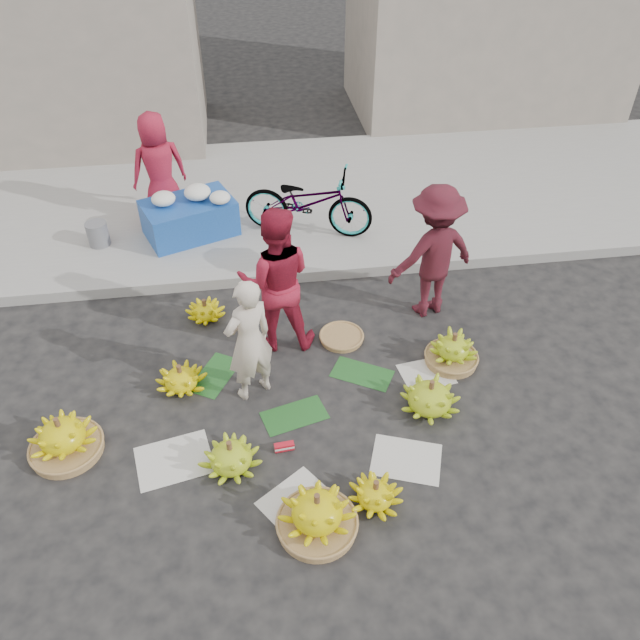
{
  "coord_description": "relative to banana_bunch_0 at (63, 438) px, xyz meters",
  "views": [
    {
      "loc": [
        -0.43,
        -4.48,
        4.83
      ],
      "look_at": [
        0.25,
        0.45,
        0.7
      ],
      "focal_mm": 35.0,
      "sensor_mm": 36.0,
      "label": 1
    }
  ],
  "objects": [
    {
      "name": "banana_bunch_3",
      "position": [
        2.82,
        -0.97,
        -0.08
      ],
      "size": [
        0.57,
        0.57,
        0.3
      ],
      "rotation": [
        0.0,
        0.0,
        -0.35
      ],
      "color": "yellow",
      "rests_on": "ground"
    },
    {
      "name": "grey_bucket",
      "position": [
        -0.12,
        3.55,
        0.08
      ],
      "size": [
        0.29,
        0.29,
        0.33
      ],
      "primitive_type": "cylinder",
      "color": "slate",
      "rests_on": "sidewalk"
    },
    {
      "name": "sidewalk",
      "position": [
        2.32,
        4.65,
        -0.14
      ],
      "size": [
        40.0,
        4.0,
        0.12
      ],
      "primitive_type": "cube",
      "color": "gray",
      "rests_on": "ground"
    },
    {
      "name": "banana_bunch_5",
      "position": [
        4.04,
        0.71,
        -0.03
      ],
      "size": [
        0.62,
        0.62,
        0.41
      ],
      "rotation": [
        0.0,
        0.0,
        -0.29
      ],
      "color": "olive",
      "rests_on": "ground"
    },
    {
      "name": "vendor_cream",
      "position": [
        1.83,
        0.55,
        0.52
      ],
      "size": [
        0.63,
        0.56,
        1.44
      ],
      "primitive_type": "imported",
      "rotation": [
        0.0,
        0.0,
        3.66
      ],
      "color": "beige",
      "rests_on": "ground"
    },
    {
      "name": "flower_table",
      "position": [
        1.14,
        3.65,
        0.21
      ],
      "size": [
        1.4,
        1.14,
        0.7
      ],
      "rotation": [
        0.0,
        0.0,
        0.36
      ],
      "color": "#174499",
      "rests_on": "sidewalk"
    },
    {
      "name": "newspaper_scatter",
      "position": [
        2.32,
        -0.45,
        -0.2
      ],
      "size": [
        3.2,
        1.8,
        0.0
      ],
      "primitive_type": null,
      "color": "silver",
      "rests_on": "ground"
    },
    {
      "name": "curb",
      "position": [
        2.32,
        2.55,
        -0.13
      ],
      "size": [
        40.0,
        0.25,
        0.15
      ],
      "primitive_type": "cube",
      "color": "gray",
      "rests_on": "ground"
    },
    {
      "name": "banana_bunch_6",
      "position": [
        1.07,
        0.71,
        -0.06
      ],
      "size": [
        0.55,
        0.55,
        0.32
      ],
      "rotation": [
        0.0,
        0.0,
        0.12
      ],
      "color": "yellow",
      "rests_on": "ground"
    },
    {
      "name": "banana_leaves",
      "position": [
        2.22,
        0.55,
        -0.2
      ],
      "size": [
        2.0,
        1.0,
        0.0
      ],
      "primitive_type": null,
      "color": "#194D1E",
      "rests_on": "ground"
    },
    {
      "name": "incense_stack",
      "position": [
        2.08,
        -0.27,
        -0.16
      ],
      "size": [
        0.2,
        0.08,
        0.08
      ],
      "primitive_type": "cube",
      "rotation": [
        0.0,
        0.0,
        0.09
      ],
      "color": "red",
      "rests_on": "ground"
    },
    {
      "name": "banana_bunch_4",
      "position": [
        3.6,
        0.06,
        -0.03
      ],
      "size": [
        0.64,
        0.64,
        0.39
      ],
      "rotation": [
        0.0,
        0.0,
        -0.02
      ],
      "color": "#83A717",
      "rests_on": "ground"
    },
    {
      "name": "flower_vendor",
      "position": [
        0.77,
        4.14,
        0.71
      ],
      "size": [
        0.89,
        0.71,
        1.57
      ],
      "primitive_type": "imported",
      "rotation": [
        0.0,
        0.0,
        3.45
      ],
      "color": "#AD1A30",
      "rests_on": "sidewalk"
    },
    {
      "name": "banana_bunch_1",
      "position": [
        1.57,
        -0.4,
        -0.05
      ],
      "size": [
        0.64,
        0.64,
        0.35
      ],
      "rotation": [
        0.0,
        0.0,
        -0.18
      ],
      "color": "#83A717",
      "rests_on": "ground"
    },
    {
      "name": "vendor_red",
      "position": [
        2.17,
        1.33,
        0.66
      ],
      "size": [
        0.9,
        0.73,
        1.73
      ],
      "primitive_type": "imported",
      "rotation": [
        0.0,
        0.0,
        3.05
      ],
      "color": "#AD1A30",
      "rests_on": "ground"
    },
    {
      "name": "banana_bunch_7",
      "position": [
        1.32,
        1.86,
        -0.09
      ],
      "size": [
        0.49,
        0.49,
        0.28
      ],
      "rotation": [
        0.0,
        0.0,
        0.21
      ],
      "color": "yellow",
      "rests_on": "ground"
    },
    {
      "name": "ground",
      "position": [
        2.32,
        0.35,
        -0.2
      ],
      "size": [
        80.0,
        80.0,
        0.0
      ],
      "primitive_type": "plane",
      "color": "black",
      "rests_on": "ground"
    },
    {
      "name": "building_left",
      "position": [
        -1.68,
        7.55,
        1.8
      ],
      "size": [
        6.0,
        3.0,
        4.0
      ],
      "primitive_type": "cube",
      "color": "gray",
      "rests_on": "sidewalk"
    },
    {
      "name": "banana_bunch_2",
      "position": [
        2.28,
        -1.15,
        0.0
      ],
      "size": [
        0.76,
        0.76,
        0.47
      ],
      "rotation": [
        0.0,
        0.0,
        0.3
      ],
      "color": "olive",
      "rests_on": "ground"
    },
    {
      "name": "banana_bunch_0",
      "position": [
        0.0,
        0.0,
        0.0
      ],
      "size": [
        0.72,
        0.72,
        0.47
      ],
      "rotation": [
        0.0,
        0.0,
        -0.23
      ],
      "color": "olive",
      "rests_on": "ground"
    },
    {
      "name": "bicycle",
      "position": [
        2.78,
        3.48,
        0.39
      ],
      "size": [
        1.17,
        1.91,
        0.95
      ],
      "primitive_type": "imported",
      "rotation": [
        0.0,
        0.0,
        1.25
      ],
      "color": "gray",
      "rests_on": "sidewalk"
    },
    {
      "name": "man_striped",
      "position": [
        4.02,
        1.66,
        0.64
      ],
      "size": [
        1.21,
        0.89,
        1.67
      ],
      "primitive_type": "imported",
      "rotation": [
        0.0,
        0.0,
        3.41
      ],
      "color": "maroon",
      "rests_on": "ground"
    },
    {
      "name": "basket_spare",
      "position": [
        2.89,
        1.25,
        -0.17
      ],
      "size": [
        0.65,
        0.65,
        0.06
      ],
      "primitive_type": "cylinder",
      "rotation": [
        0.0,
        0.0,
        -0.41
      ],
      "color": "olive",
      "rests_on": "ground"
    }
  ]
}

